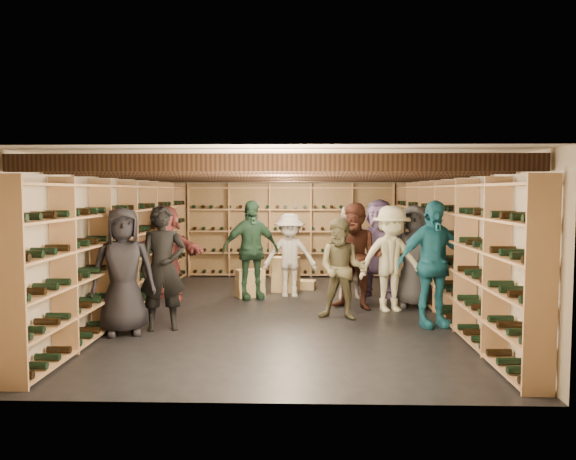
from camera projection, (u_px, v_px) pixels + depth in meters
The scene contains 22 objects.
ground at pixel (285, 311), 9.22m from camera, with size 8.00×8.00×0.00m, color black.
walls at pixel (285, 239), 9.14m from camera, with size 5.52×8.02×2.40m.
ceiling at pixel (285, 165), 9.05m from camera, with size 5.50×8.00×0.01m, color beige.
ceiling_joists at pixel (285, 174), 9.06m from camera, with size 5.40×7.12×0.18m.
wine_rack_left at pixel (129, 246), 9.22m from camera, with size 0.32×7.50×2.15m.
wine_rack_right at pixel (443, 247), 9.07m from camera, with size 0.32×7.50×2.15m.
wine_rack_back at pixel (291, 230), 12.96m from camera, with size 4.70×0.30×2.15m.
crate_stack_left at pixel (286, 274), 11.01m from camera, with size 0.56×0.44×0.68m.
crate_stack_right at pixel (250, 283), 10.52m from camera, with size 0.59×0.49×0.51m.
crate_loose at pixel (303, 285), 11.36m from camera, with size 0.50×0.33×0.17m, color tan.
person_0 at pixel (123, 271), 7.72m from camera, with size 0.86×0.56×1.76m, color black.
person_1 at pixel (163, 268), 7.96m from camera, with size 0.65×0.42×1.77m, color black.
person_2 at pixel (342, 269), 8.62m from camera, with size 0.76×0.59×1.56m, color brown.
person_3 at pixel (391, 259), 9.19m from camera, with size 1.12×0.65×1.74m, color beige.
person_4 at pixel (432, 264), 8.16m from camera, with size 1.08×0.45×1.85m, color #1E6C84.
person_5 at pixel (166, 253), 10.15m from camera, with size 1.59×0.51×1.72m, color brown.
person_7 at pixel (351, 252), 10.28m from camera, with size 0.62×0.41×1.71m, color gray.
person_8 at pixel (357, 256), 9.33m from camera, with size 0.87×0.67×1.78m, color #462117.
person_9 at pixel (290, 255), 10.46m from camera, with size 1.01×0.58×1.56m, color #B1ACA2.
person_10 at pixel (251, 250), 10.25m from camera, with size 1.06×0.44×1.81m, color #234530.
person_11 at pixel (379, 248), 10.40m from camera, with size 1.70×0.54×1.83m, color slate.
person_12 at pixel (414, 256), 9.51m from camera, with size 0.85×0.56×1.75m, color #38383D.
Camera 1 is at (0.31, -9.10, 1.98)m, focal length 35.00 mm.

